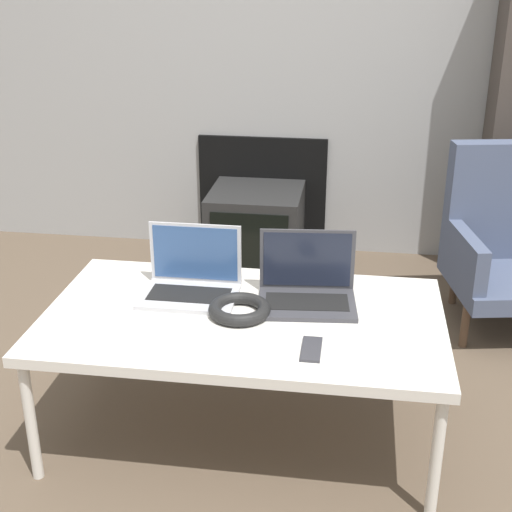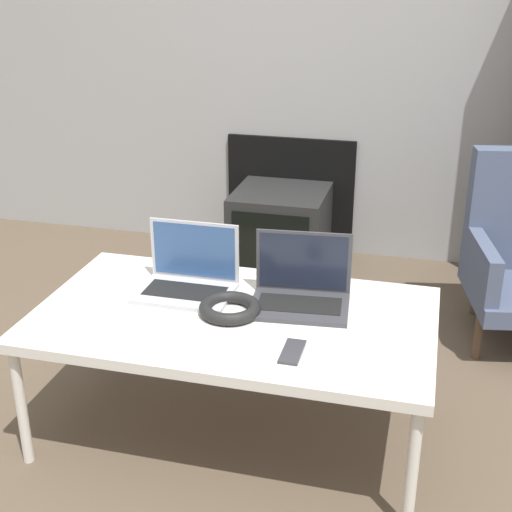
% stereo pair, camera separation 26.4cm
% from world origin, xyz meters
% --- Properties ---
extents(ground_plane, '(14.00, 14.00, 0.00)m').
position_xyz_m(ground_plane, '(0.00, 0.00, 0.00)').
color(ground_plane, brown).
extents(wall_back, '(7.00, 0.08, 2.60)m').
position_xyz_m(wall_back, '(-0.00, 2.04, 1.29)').
color(wall_back, '#999999').
rests_on(wall_back, ground_plane).
extents(table, '(1.34, 0.77, 0.47)m').
position_xyz_m(table, '(0.00, 0.22, 0.44)').
color(table, silver).
rests_on(table, ground_plane).
extents(laptop_left, '(0.33, 0.24, 0.24)m').
position_xyz_m(laptop_left, '(-0.21, 0.36, 0.52)').
color(laptop_left, '#B2B2B7').
rests_on(laptop_left, table).
extents(laptop_right, '(0.36, 0.27, 0.24)m').
position_xyz_m(laptop_right, '(0.20, 0.36, 0.52)').
color(laptop_right, '#38383D').
rests_on(laptop_right, table).
extents(headphones, '(0.21, 0.21, 0.04)m').
position_xyz_m(headphones, '(-0.01, 0.22, 0.49)').
color(headphones, black).
rests_on(headphones, table).
extents(phone, '(0.06, 0.15, 0.01)m').
position_xyz_m(phone, '(0.25, 0.02, 0.48)').
color(phone, '#333338').
rests_on(phone, table).
extents(tv, '(0.49, 0.49, 0.42)m').
position_xyz_m(tv, '(-0.18, 1.74, 0.21)').
color(tv, black).
rests_on(tv, ground_plane).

